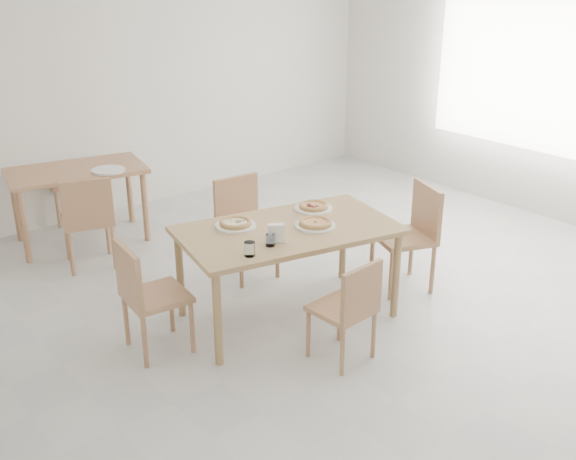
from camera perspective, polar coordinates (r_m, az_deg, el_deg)
room at (r=7.52m, az=22.55°, el=11.73°), size 7.28×7.00×7.00m
main_table at (r=5.10m, az=0.00°, el=-0.59°), size 1.78×1.24×0.75m
chair_south at (r=4.63m, az=5.26°, el=-6.35°), size 0.40×0.40×0.77m
chair_north at (r=5.93m, az=-3.83°, el=0.90°), size 0.47×0.47×0.87m
chair_west at (r=4.81m, az=-12.00°, el=-5.08°), size 0.46×0.46×0.84m
chair_east at (r=5.75m, az=10.54°, el=0.06°), size 0.58×0.58×0.90m
plate_margherita at (r=5.10m, az=2.32°, el=0.38°), size 0.31×0.31×0.02m
plate_mushroom at (r=5.11m, az=-4.45°, el=0.37°), size 0.31×0.31×0.02m
plate_pepperoni at (r=5.44m, az=2.18°, el=1.83°), size 0.30×0.30×0.02m
pizza_margherita at (r=5.09m, az=2.32°, el=0.61°), size 0.31×0.31×0.03m
pizza_mushroom at (r=5.10m, az=-4.45°, el=0.61°), size 0.32×0.32×0.03m
pizza_pepperoni at (r=5.44m, az=2.18°, el=2.06°), size 0.24×0.24×0.03m
tumbler_a at (r=4.59m, az=-3.27°, el=-1.62°), size 0.08×0.08×0.10m
tumbler_b at (r=4.74m, az=-1.51°, el=-0.87°), size 0.07×0.07×0.09m
napkin_holder at (r=4.78m, az=-1.03°, el=-0.33°), size 0.14×0.12×0.14m
fork_a at (r=4.95m, az=-0.43°, el=-0.38°), size 0.13×0.16×0.01m
fork_b at (r=4.83m, az=-0.79°, el=-0.94°), size 0.05×0.18×0.01m
second_table at (r=6.86m, az=-17.43°, el=4.17°), size 1.40×0.98×0.75m
chair_back_s at (r=6.24m, az=-16.61°, el=1.15°), size 0.54×0.54×0.88m
chair_back_n at (r=7.60m, az=-18.25°, el=4.45°), size 0.48×0.48×0.83m
plate_empty at (r=6.66m, az=-14.98°, el=4.91°), size 0.31×0.31×0.02m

